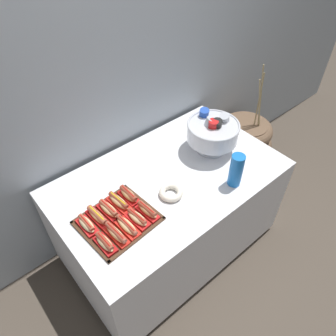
{
  "coord_description": "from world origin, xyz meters",
  "views": [
    {
      "loc": [
        -0.94,
        -1.1,
        2.25
      ],
      "look_at": [
        0.04,
        0.06,
        0.78
      ],
      "focal_mm": 34.24,
      "sensor_mm": 36.0,
      "label": 1
    }
  ],
  "objects_px": {
    "hot_dog_4": "(147,210)",
    "hot_dog_9": "(129,195)",
    "hot_dog_8": "(119,202)",
    "serving_tray": "(118,221)",
    "punch_bowl": "(213,131)",
    "hot_dog_5": "(87,224)",
    "floor_vase": "(242,148)",
    "donut": "(171,193)",
    "hot_dog_7": "(109,209)",
    "cup_stack": "(236,170)",
    "buffet_table": "(169,212)",
    "hot_dog_3": "(137,218)",
    "hot_dog_0": "(105,243)",
    "hot_dog_2": "(127,226)",
    "hot_dog_1": "(116,234)",
    "hot_dog_6": "(98,217)"
  },
  "relations": [
    {
      "from": "hot_dog_4",
      "to": "hot_dog_9",
      "type": "relative_size",
      "value": 1.06
    },
    {
      "from": "hot_dog_8",
      "to": "serving_tray",
      "type": "bearing_deg",
      "value": -127.61
    },
    {
      "from": "hot_dog_9",
      "to": "punch_bowl",
      "type": "height_order",
      "value": "punch_bowl"
    },
    {
      "from": "hot_dog_9",
      "to": "hot_dog_5",
      "type": "bearing_deg",
      "value": -175.34
    },
    {
      "from": "floor_vase",
      "to": "donut",
      "type": "distance_m",
      "value": 1.33
    },
    {
      "from": "floor_vase",
      "to": "hot_dog_8",
      "type": "bearing_deg",
      "value": -172.07
    },
    {
      "from": "hot_dog_7",
      "to": "cup_stack",
      "type": "relative_size",
      "value": 0.75
    },
    {
      "from": "buffet_table",
      "to": "hot_dog_3",
      "type": "xyz_separation_m",
      "value": [
        -0.37,
        -0.16,
        0.4
      ]
    },
    {
      "from": "buffet_table",
      "to": "punch_bowl",
      "type": "bearing_deg",
      "value": 3.34
    },
    {
      "from": "hot_dog_9",
      "to": "floor_vase",
      "type": "bearing_deg",
      "value": 8.11
    },
    {
      "from": "serving_tray",
      "to": "punch_bowl",
      "type": "xyz_separation_m",
      "value": [
        0.85,
        0.1,
        0.15
      ]
    },
    {
      "from": "donut",
      "to": "buffet_table",
      "type": "bearing_deg",
      "value": 53.66
    },
    {
      "from": "floor_vase",
      "to": "punch_bowl",
      "type": "height_order",
      "value": "floor_vase"
    },
    {
      "from": "serving_tray",
      "to": "hot_dog_3",
      "type": "relative_size",
      "value": 2.69
    },
    {
      "from": "hot_dog_7",
      "to": "punch_bowl",
      "type": "xyz_separation_m",
      "value": [
        0.86,
        0.02,
        0.12
      ]
    },
    {
      "from": "hot_dog_0",
      "to": "hot_dog_2",
      "type": "bearing_deg",
      "value": 4.66
    },
    {
      "from": "serving_tray",
      "to": "hot_dog_4",
      "type": "height_order",
      "value": "hot_dog_4"
    },
    {
      "from": "floor_vase",
      "to": "hot_dog_1",
      "type": "height_order",
      "value": "floor_vase"
    },
    {
      "from": "hot_dog_8",
      "to": "cup_stack",
      "type": "bearing_deg",
      "value": -25.55
    },
    {
      "from": "hot_dog_9",
      "to": "donut",
      "type": "distance_m",
      "value": 0.26
    },
    {
      "from": "hot_dog_7",
      "to": "floor_vase",
      "type": "bearing_deg",
      "value": 7.78
    },
    {
      "from": "hot_dog_0",
      "to": "hot_dog_5",
      "type": "bearing_deg",
      "value": 94.66
    },
    {
      "from": "hot_dog_6",
      "to": "donut",
      "type": "relative_size",
      "value": 1.19
    },
    {
      "from": "hot_dog_2",
      "to": "cup_stack",
      "type": "height_order",
      "value": "cup_stack"
    },
    {
      "from": "hot_dog_0",
      "to": "punch_bowl",
      "type": "height_order",
      "value": "punch_bowl"
    },
    {
      "from": "hot_dog_3",
      "to": "punch_bowl",
      "type": "xyz_separation_m",
      "value": [
        0.77,
        0.18,
        0.12
      ]
    },
    {
      "from": "hot_dog_3",
      "to": "cup_stack",
      "type": "xyz_separation_m",
      "value": [
        0.64,
        -0.15,
        0.08
      ]
    },
    {
      "from": "cup_stack",
      "to": "hot_dog_3",
      "type": "bearing_deg",
      "value": 166.93
    },
    {
      "from": "floor_vase",
      "to": "hot_dog_7",
      "type": "xyz_separation_m",
      "value": [
        -1.54,
        -0.21,
        0.53
      ]
    },
    {
      "from": "buffet_table",
      "to": "donut",
      "type": "xyz_separation_m",
      "value": [
        -0.09,
        -0.12,
        0.38
      ]
    },
    {
      "from": "serving_tray",
      "to": "donut",
      "type": "bearing_deg",
      "value": -6.83
    },
    {
      "from": "buffet_table",
      "to": "hot_dog_4",
      "type": "height_order",
      "value": "hot_dog_4"
    },
    {
      "from": "donut",
      "to": "hot_dog_0",
      "type": "bearing_deg",
      "value": -174.12
    },
    {
      "from": "hot_dog_2",
      "to": "cup_stack",
      "type": "bearing_deg",
      "value": -11.28
    },
    {
      "from": "hot_dog_2",
      "to": "hot_dog_6",
      "type": "bearing_deg",
      "value": 119.11
    },
    {
      "from": "buffet_table",
      "to": "hot_dog_8",
      "type": "height_order",
      "value": "hot_dog_8"
    },
    {
      "from": "hot_dog_4",
      "to": "hot_dog_6",
      "type": "relative_size",
      "value": 0.93
    },
    {
      "from": "serving_tray",
      "to": "hot_dog_2",
      "type": "relative_size",
      "value": 2.46
    },
    {
      "from": "hot_dog_4",
      "to": "punch_bowl",
      "type": "distance_m",
      "value": 0.73
    },
    {
      "from": "hot_dog_6",
      "to": "cup_stack",
      "type": "relative_size",
      "value": 0.77
    },
    {
      "from": "hot_dog_6",
      "to": "cup_stack",
      "type": "xyz_separation_m",
      "value": [
        0.81,
        -0.3,
        0.08
      ]
    },
    {
      "from": "hot_dog_3",
      "to": "hot_dog_4",
      "type": "relative_size",
      "value": 0.99
    },
    {
      "from": "buffet_table",
      "to": "hot_dog_2",
      "type": "height_order",
      "value": "hot_dog_2"
    },
    {
      "from": "hot_dog_4",
      "to": "hot_dog_7",
      "type": "bearing_deg",
      "value": 136.94
    },
    {
      "from": "hot_dog_1",
      "to": "hot_dog_5",
      "type": "distance_m",
      "value": 0.18
    },
    {
      "from": "hot_dog_1",
      "to": "hot_dog_3",
      "type": "height_order",
      "value": "hot_dog_1"
    },
    {
      "from": "hot_dog_6",
      "to": "buffet_table",
      "type": "bearing_deg",
      "value": 0.44
    },
    {
      "from": "hot_dog_5",
      "to": "cup_stack",
      "type": "relative_size",
      "value": 0.67
    },
    {
      "from": "serving_tray",
      "to": "donut",
      "type": "height_order",
      "value": "donut"
    },
    {
      "from": "floor_vase",
      "to": "hot_dog_6",
      "type": "xyz_separation_m",
      "value": [
        -1.62,
        -0.22,
        0.53
      ]
    }
  ]
}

